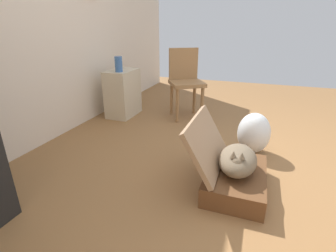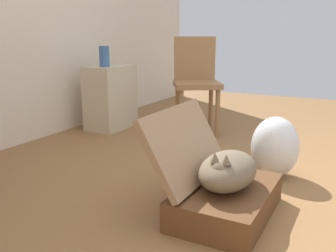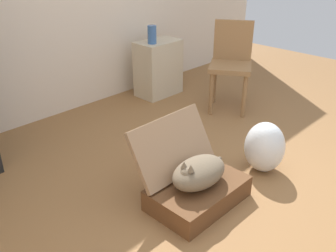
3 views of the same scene
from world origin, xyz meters
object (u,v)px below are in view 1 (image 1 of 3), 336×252
at_px(plastic_bag_white, 254,133).
at_px(vase_tall, 119,64).
at_px(side_table, 123,93).
at_px(cat, 238,160).
at_px(chair, 186,80).
at_px(suitcase_base, 236,179).

height_order(plastic_bag_white, vase_tall, vase_tall).
bearing_deg(vase_tall, side_table, 16.91).
bearing_deg(cat, vase_tall, 55.25).
bearing_deg(side_table, chair, -72.68).
bearing_deg(plastic_bag_white, side_table, 72.00).
height_order(cat, chair, chair).
bearing_deg(vase_tall, suitcase_base, -124.62).
distance_m(suitcase_base, plastic_bag_white, 0.71).
bearing_deg(cat, side_table, 53.03).
xyz_separation_m(vase_tall, chair, (0.39, -0.79, -0.22)).
xyz_separation_m(side_table, vase_tall, (-0.13, -0.04, 0.42)).
bearing_deg(plastic_bag_white, vase_tall, 75.45).
bearing_deg(suitcase_base, plastic_bag_white, -7.82).
bearing_deg(chair, plastic_bag_white, -73.44).
relative_size(vase_tall, chair, 0.21).
relative_size(side_table, vase_tall, 3.24).
height_order(vase_tall, chair, chair).
height_order(suitcase_base, vase_tall, vase_tall).
bearing_deg(plastic_bag_white, cat, 172.21).
distance_m(side_table, vase_tall, 0.44).
relative_size(cat, chair, 0.56).
bearing_deg(suitcase_base, vase_tall, 55.38).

